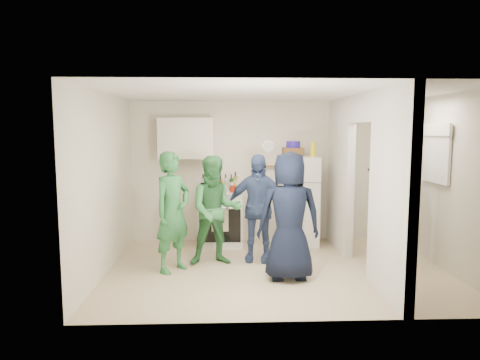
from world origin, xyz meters
name	(u,v)px	position (x,y,z in m)	size (l,w,h in m)	color
floor	(276,269)	(0.00, 0.00, 0.00)	(4.80, 4.80, 0.00)	#C2AD89
wall_back	(265,171)	(0.00, 1.70, 1.25)	(4.80, 4.80, 0.00)	silver
wall_front	(298,204)	(0.00, -1.70, 1.25)	(4.80, 4.80, 0.00)	silver
wall_left	(105,184)	(-2.40, 0.00, 1.25)	(3.40, 3.40, 0.00)	silver
wall_right	(444,182)	(2.40, 0.00, 1.25)	(3.40, 3.40, 0.00)	silver
ceiling	(278,93)	(0.00, 0.00, 2.50)	(4.80, 4.80, 0.00)	white
partition_pier_back	(340,175)	(1.20, 1.10, 1.25)	(0.12, 1.20, 2.50)	silver
partition_pier_front	(392,194)	(1.20, -1.10, 1.25)	(0.12, 1.20, 2.50)	silver
partition_header	(364,108)	(1.20, 0.00, 2.30)	(0.12, 1.00, 0.40)	silver
stove	(220,218)	(-0.82, 1.37, 0.47)	(0.80, 0.66, 0.95)	white
upper_cabinet	(186,138)	(-1.40, 1.52, 1.85)	(0.95, 0.34, 0.70)	silver
fridge	(298,201)	(0.54, 1.34, 0.77)	(0.63, 0.62, 1.54)	white
wicker_basket	(293,152)	(0.44, 1.39, 1.62)	(0.35, 0.25, 0.15)	brown
blue_bowl	(293,144)	(0.44, 1.39, 1.75)	(0.24, 0.24, 0.11)	#27169B
yellow_cup_stack_top	(313,149)	(0.76, 1.24, 1.67)	(0.09, 0.09, 0.25)	yellow
wall_clock	(268,147)	(0.05, 1.68, 1.70)	(0.22, 0.22, 0.03)	white
spice_shelf	(266,166)	(0.00, 1.65, 1.35)	(0.35, 0.08, 0.03)	olive
nook_window	(437,154)	(2.38, 0.20, 1.65)	(0.03, 0.70, 0.80)	black
nook_window_frame	(436,154)	(2.36, 0.20, 1.65)	(0.04, 0.76, 0.86)	white
nook_valance	(436,130)	(2.34, 0.20, 2.00)	(0.04, 0.82, 0.18)	white
yellow_cup_stack_stove	(213,185)	(-0.94, 1.15, 1.07)	(0.09, 0.09, 0.25)	yellow
red_cup	(233,189)	(-0.60, 1.17, 1.01)	(0.09, 0.09, 0.12)	#B0200B
person_green_left	(173,212)	(-1.47, 0.00, 0.85)	(0.62, 0.41, 1.70)	#317C3F
person_green_center	(216,210)	(-0.88, 0.29, 0.81)	(0.79, 0.61, 1.62)	#398348
person_denim	(257,208)	(-0.25, 0.44, 0.82)	(0.96, 0.40, 1.64)	navy
person_navy	(289,216)	(0.11, -0.41, 0.86)	(0.84, 0.55, 1.72)	black
person_nook	(387,210)	(1.67, 0.21, 0.81)	(1.04, 0.60, 1.61)	black
bottle_a	(205,181)	(-1.08, 1.49, 1.11)	(0.08, 0.08, 0.31)	brown
bottle_b	(210,184)	(-0.98, 1.30, 1.08)	(0.06, 0.06, 0.27)	#1D572C
bottle_c	(215,182)	(-0.90, 1.52, 1.09)	(0.08, 0.08, 0.29)	silver
bottle_d	(221,183)	(-0.81, 1.33, 1.08)	(0.06, 0.06, 0.27)	brown
bottle_e	(226,182)	(-0.72, 1.56, 1.09)	(0.07, 0.07, 0.27)	#B2BDC5
bottle_f	(231,182)	(-0.62, 1.39, 1.09)	(0.07, 0.07, 0.29)	black
bottle_g	(235,181)	(-0.55, 1.51, 1.11)	(0.08, 0.08, 0.31)	olive
bottle_h	(203,183)	(-1.10, 1.26, 1.10)	(0.07, 0.07, 0.31)	#9EA4AA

